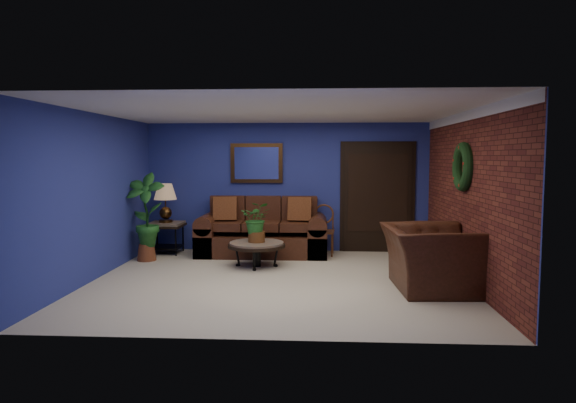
# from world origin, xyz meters

# --- Properties ---
(floor) EXTENTS (5.50, 5.50, 0.00)m
(floor) POSITION_xyz_m (0.00, 0.00, 0.00)
(floor) COLOR beige
(floor) RESTS_ON ground
(wall_back) EXTENTS (5.50, 0.04, 2.50)m
(wall_back) POSITION_xyz_m (0.00, 2.50, 1.25)
(wall_back) COLOR navy
(wall_back) RESTS_ON ground
(wall_left) EXTENTS (0.04, 5.00, 2.50)m
(wall_left) POSITION_xyz_m (-2.75, 0.00, 1.25)
(wall_left) COLOR navy
(wall_left) RESTS_ON ground
(wall_right_brick) EXTENTS (0.04, 5.00, 2.50)m
(wall_right_brick) POSITION_xyz_m (2.75, 0.00, 1.25)
(wall_right_brick) COLOR maroon
(wall_right_brick) RESTS_ON ground
(ceiling) EXTENTS (5.50, 5.00, 0.02)m
(ceiling) POSITION_xyz_m (0.00, 0.00, 2.50)
(ceiling) COLOR white
(ceiling) RESTS_ON wall_back
(crown_molding) EXTENTS (0.03, 5.00, 0.14)m
(crown_molding) POSITION_xyz_m (2.72, 0.00, 2.43)
(crown_molding) COLOR white
(crown_molding) RESTS_ON wall_right_brick
(wall_mirror) EXTENTS (1.02, 0.06, 0.77)m
(wall_mirror) POSITION_xyz_m (-0.60, 2.46, 1.72)
(wall_mirror) COLOR #472C13
(wall_mirror) RESTS_ON wall_back
(closet_door) EXTENTS (1.44, 0.06, 2.18)m
(closet_door) POSITION_xyz_m (1.75, 2.47, 1.05)
(closet_door) COLOR black
(closet_door) RESTS_ON wall_back
(wreath) EXTENTS (0.16, 0.72, 0.72)m
(wreath) POSITION_xyz_m (2.69, 0.05, 1.70)
(wreath) COLOR black
(wreath) RESTS_ON wall_right_brick
(sofa) EXTENTS (2.42, 1.04, 1.09)m
(sofa) POSITION_xyz_m (-0.44, 2.09, 0.36)
(sofa) COLOR #451F13
(sofa) RESTS_ON ground
(coffee_table) EXTENTS (0.97, 0.97, 0.41)m
(coffee_table) POSITION_xyz_m (-0.43, 0.97, 0.36)
(coffee_table) COLOR #544F49
(coffee_table) RESTS_ON ground
(end_table) EXTENTS (0.65, 0.65, 0.60)m
(end_table) POSITION_xyz_m (-2.30, 2.05, 0.46)
(end_table) COLOR #544F49
(end_table) RESTS_ON ground
(table_lamp) EXTENTS (0.43, 0.43, 0.71)m
(table_lamp) POSITION_xyz_m (-2.30, 2.05, 1.06)
(table_lamp) COLOR #472C13
(table_lamp) RESTS_ON end_table
(side_chair) EXTENTS (0.43, 0.43, 0.95)m
(side_chair) POSITION_xyz_m (0.71, 2.12, 0.53)
(side_chair) COLOR #583219
(side_chair) RESTS_ON ground
(armchair) EXTENTS (1.25, 1.42, 0.88)m
(armchair) POSITION_xyz_m (2.15, -0.39, 0.44)
(armchair) COLOR #451F13
(armchair) RESTS_ON ground
(coffee_plant) EXTENTS (0.49, 0.43, 0.68)m
(coffee_plant) POSITION_xyz_m (-0.43, 0.97, 0.78)
(coffee_plant) COLOR #603018
(coffee_plant) RESTS_ON coffee_table
(floor_plant) EXTENTS (0.40, 0.34, 0.80)m
(floor_plant) POSITION_xyz_m (2.35, 0.46, 0.41)
(floor_plant) COLOR #603018
(floor_plant) RESTS_ON ground
(tall_plant) EXTENTS (0.76, 0.57, 1.57)m
(tall_plant) POSITION_xyz_m (-2.45, 1.36, 0.85)
(tall_plant) COLOR brown
(tall_plant) RESTS_ON ground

